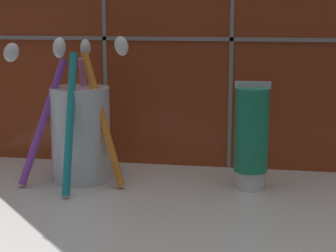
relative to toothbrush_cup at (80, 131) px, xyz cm
name	(u,v)px	position (x,y,z in cm)	size (l,w,h in cm)	color
sink_counter	(203,216)	(15.93, -7.15, -7.22)	(67.14, 32.89, 2.00)	silver
toothbrush_cup	(80,131)	(0.00, 0.00, 0.00)	(15.02, 12.90, 18.05)	silver
toothpaste_tube	(251,137)	(20.63, 0.23, 0.01)	(4.08, 3.89, 12.66)	white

